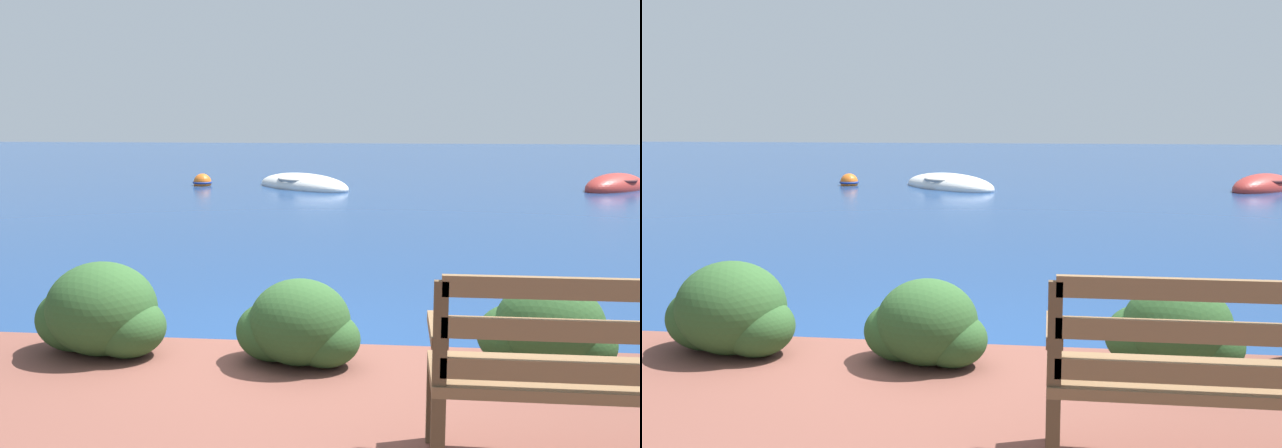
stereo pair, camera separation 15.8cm
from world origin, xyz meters
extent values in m
plane|color=navy|center=(0.00, 0.00, 0.00)|extent=(80.00, 80.00, 0.00)
cube|color=brown|center=(0.87, -1.44, 0.42)|extent=(0.06, 0.06, 0.40)
cube|color=brown|center=(0.87, -1.86, 0.42)|extent=(0.06, 0.06, 0.40)
cube|color=brown|center=(1.47, -1.65, 0.65)|extent=(1.25, 0.48, 0.05)
cube|color=brown|center=(1.47, -1.86, 0.75)|extent=(1.19, 0.04, 0.09)
cube|color=brown|center=(1.47, -1.86, 0.93)|extent=(1.19, 0.04, 0.09)
cube|color=brown|center=(1.47, -1.86, 1.10)|extent=(1.19, 0.04, 0.09)
cube|color=brown|center=(0.87, -1.86, 0.90)|extent=(0.06, 0.04, 0.45)
cube|color=brown|center=(0.87, -1.65, 0.85)|extent=(0.07, 0.43, 0.05)
ellipsoid|color=#284C23|center=(-1.24, -0.38, 0.53)|extent=(0.73, 0.66, 0.62)
ellipsoid|color=#284C23|center=(-1.44, -0.33, 0.44)|extent=(0.55, 0.49, 0.44)
ellipsoid|color=#284C23|center=(-1.05, -0.42, 0.42)|extent=(0.51, 0.46, 0.40)
ellipsoid|color=#284C23|center=(0.09, -0.43, 0.50)|extent=(0.65, 0.58, 0.55)
ellipsoid|color=#284C23|center=(-0.09, -0.38, 0.41)|extent=(0.49, 0.44, 0.39)
ellipsoid|color=#284C23|center=(0.25, -0.46, 0.40)|extent=(0.45, 0.41, 0.36)
ellipsoid|color=#284C23|center=(1.64, -0.38, 0.50)|extent=(0.67, 0.60, 0.57)
ellipsoid|color=#284C23|center=(1.45, -0.33, 0.42)|extent=(0.50, 0.45, 0.40)
ellipsoid|color=#284C23|center=(1.80, -0.41, 0.40)|extent=(0.47, 0.42, 0.37)
ellipsoid|color=silver|center=(-1.61, 12.64, 0.05)|extent=(3.05, 2.94, 0.62)
torus|color=gray|center=(-1.61, 12.64, 0.22)|extent=(1.76, 1.76, 0.07)
cube|color=#846647|center=(-1.28, 12.34, 0.19)|extent=(0.76, 0.81, 0.04)
cube|color=#846647|center=(-1.88, 12.89, 0.19)|extent=(0.76, 0.81, 0.04)
ellipsoid|color=#9E2D28|center=(5.92, 12.96, 0.05)|extent=(2.26, 2.35, 0.70)
torus|color=brown|center=(5.92, 12.96, 0.24)|extent=(1.39, 1.39, 0.07)
cube|color=#846647|center=(5.69, 12.70, 0.21)|extent=(0.65, 0.61, 0.04)
cube|color=#846647|center=(6.11, 13.17, 0.21)|extent=(0.65, 0.61, 0.04)
sphere|color=orange|center=(-4.23, 12.90, 0.08)|extent=(0.45, 0.45, 0.45)
torus|color=navy|center=(-4.23, 12.90, 0.08)|extent=(0.50, 0.50, 0.05)
camera|label=1|loc=(0.68, -4.75, 1.80)|focal=40.00mm
camera|label=2|loc=(0.84, -4.74, 1.80)|focal=40.00mm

